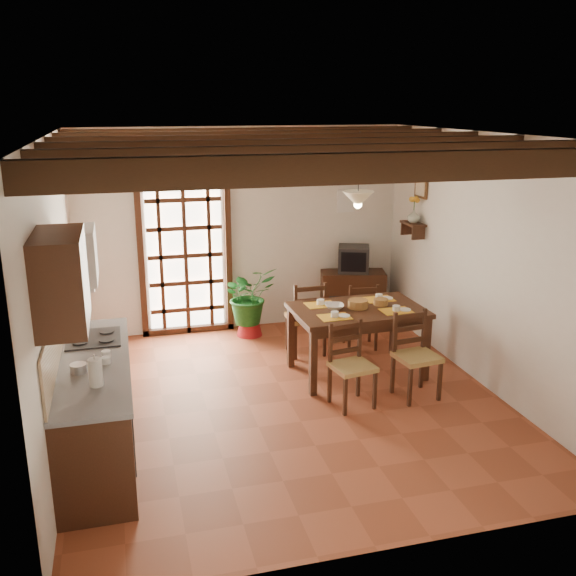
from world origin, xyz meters
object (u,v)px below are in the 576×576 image
object	(u,v)px
dining_table	(357,316)
chair_far_left	(306,331)
kitchen_counter	(96,407)
sideboard	(352,297)
chair_far_right	(360,327)
pendant_lamp	(358,198)
crt_tv	(354,259)
potted_plant	(249,296)
chair_near_left	(351,381)
chair_near_right	(415,371)

from	to	relation	value
dining_table	chair_far_left	size ratio (longest dim) A/B	1.57
kitchen_counter	sideboard	bearing A→B (deg)	38.87
dining_table	chair_far_right	xyz separation A→B (m)	(0.35, 0.78, -0.43)
chair_far_right	pendant_lamp	bearing A→B (deg)	70.68
sideboard	crt_tv	bearing A→B (deg)	-77.40
sideboard	potted_plant	xyz separation A→B (m)	(-1.55, -0.13, 0.19)
chair_near_left	crt_tv	size ratio (longest dim) A/B	1.66
chair_near_right	pendant_lamp	distance (m)	2.02
sideboard	crt_tv	world-z (taller)	crt_tv
chair_far_right	crt_tv	distance (m)	1.17
pendant_lamp	dining_table	bearing A→B (deg)	-90.00
dining_table	chair_near_left	xyz separation A→B (m)	(-0.35, -0.78, -0.43)
chair_near_left	crt_tv	distance (m)	2.74
chair_near_left	chair_near_right	distance (m)	0.75
kitchen_counter	dining_table	world-z (taller)	kitchen_counter
chair_near_right	crt_tv	xyz separation A→B (m)	(0.18, 2.46, 0.67)
chair_far_right	potted_plant	size ratio (longest dim) A/B	0.43
chair_near_left	chair_near_right	bearing A→B (deg)	-7.89
dining_table	sideboard	size ratio (longest dim) A/B	1.69
crt_tv	pendant_lamp	world-z (taller)	pendant_lamp
kitchen_counter	sideboard	size ratio (longest dim) A/B	2.48
pendant_lamp	sideboard	bearing A→B (deg)	70.11
chair_far_right	potted_plant	bearing A→B (deg)	-23.73
chair_near_right	kitchen_counter	bearing A→B (deg)	179.11
chair_far_right	pendant_lamp	world-z (taller)	pendant_lamp
kitchen_counter	chair_near_left	world-z (taller)	kitchen_counter
chair_far_left	chair_far_right	bearing A→B (deg)	-179.37
kitchen_counter	chair_near_left	xyz separation A→B (m)	(2.57, 0.34, -0.19)
pendant_lamp	chair_near_right	bearing A→B (deg)	-64.97
chair_near_right	dining_table	bearing A→B (deg)	110.78
dining_table	chair_near_left	world-z (taller)	chair_near_left
chair_far_left	pendant_lamp	world-z (taller)	pendant_lamp
chair_far_left	dining_table	bearing A→B (deg)	116.58
sideboard	chair_near_right	bearing A→B (deg)	-81.69
chair_near_left	chair_far_left	xyz separation A→B (m)	(-0.05, 1.53, 0.02)
chair_far_left	sideboard	distance (m)	1.38
chair_near_left	crt_tv	xyz separation A→B (m)	(0.93, 2.48, 0.68)
kitchen_counter	pendant_lamp	xyz separation A→B (m)	(2.92, 1.21, 1.60)
kitchen_counter	sideboard	distance (m)	4.50
chair_near_left	chair_far_left	world-z (taller)	chair_far_left
chair_near_right	pendant_lamp	world-z (taller)	pendant_lamp
chair_far_left	potted_plant	bearing A→B (deg)	-56.94
chair_near_left	chair_far_left	size ratio (longest dim) A/B	0.92
chair_near_right	chair_far_right	world-z (taller)	chair_near_right
chair_near_right	chair_far_left	bearing A→B (deg)	110.83
chair_far_left	sideboard	world-z (taller)	chair_far_left
kitchen_counter	chair_near_right	distance (m)	3.34
potted_plant	pendant_lamp	bearing A→B (deg)	-56.82
dining_table	chair_near_left	bearing A→B (deg)	-116.13
chair_near_left	potted_plant	size ratio (longest dim) A/B	0.43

